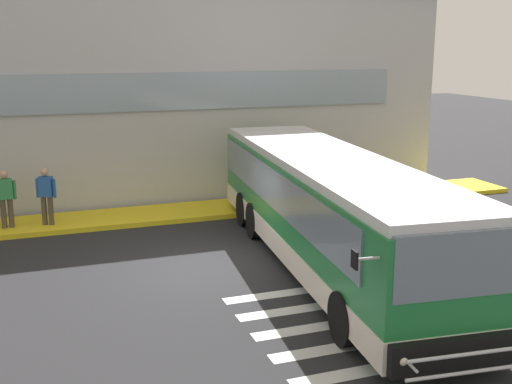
{
  "coord_description": "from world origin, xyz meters",
  "views": [
    {
      "loc": [
        -3.85,
        -14.48,
        5.3
      ],
      "look_at": [
        1.71,
        0.91,
        1.5
      ],
      "focal_mm": 44.98,
      "sensor_mm": 36.0,
      "label": 1
    }
  ],
  "objects": [
    {
      "name": "ground_plane",
      "position": [
        0.0,
        0.0,
        -0.01
      ],
      "size": [
        80.0,
        90.0,
        0.02
      ],
      "primitive_type": "cube",
      "color": "#232326",
      "rests_on": "ground"
    },
    {
      "name": "bay_paint_stripes",
      "position": [
        2.0,
        -4.2,
        0.0
      ],
      "size": [
        4.4,
        3.96,
        0.01
      ],
      "color": "silver",
      "rests_on": "ground"
    },
    {
      "name": "terminal_building",
      "position": [
        -0.69,
        11.62,
        3.59
      ],
      "size": [
        22.85,
        13.8,
        7.2
      ],
      "color": "#B7B7BC",
      "rests_on": "ground"
    },
    {
      "name": "boarding_curb",
      "position": [
        0.0,
        4.8,
        0.07
      ],
      "size": [
        25.05,
        2.0,
        0.15
      ],
      "primitive_type": "cube",
      "color": "yellow",
      "rests_on": "ground"
    },
    {
      "name": "bus_main_foreground",
      "position": [
        2.84,
        -1.11,
        1.34
      ],
      "size": [
        4.17,
        12.41,
        2.7
      ],
      "color": "#1E7238",
      "rests_on": "ground"
    },
    {
      "name": "passenger_by_doorway",
      "position": [
        -4.54,
        4.53,
        1.08
      ],
      "size": [
        0.58,
        0.28,
        1.68
      ],
      "color": "#4C4233",
      "rests_on": "boarding_curb"
    },
    {
      "name": "passenger_at_curb_edge",
      "position": [
        -3.44,
        4.47,
        1.08
      ],
      "size": [
        0.54,
        0.36,
        1.68
      ],
      "color": "#4C4233",
      "rests_on": "boarding_curb"
    }
  ]
}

